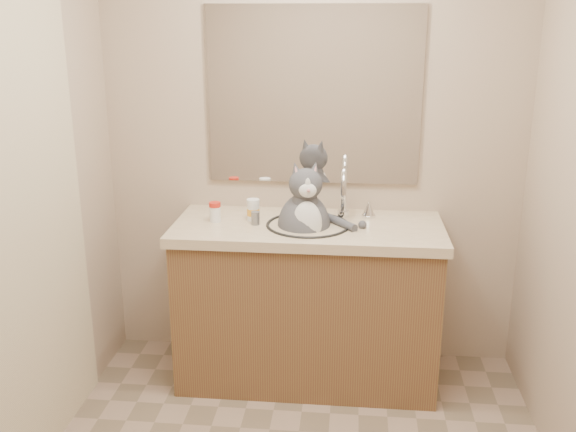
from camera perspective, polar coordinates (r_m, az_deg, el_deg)
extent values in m
cube|color=tan|center=(3.38, 2.21, 6.43)|extent=(2.20, 0.01, 2.40)
cube|color=brown|center=(3.35, 1.74, -8.06)|extent=(1.30, 0.55, 0.80)
cube|color=beige|center=(3.20, 1.80, -1.15)|extent=(1.34, 0.59, 0.05)
torus|color=black|center=(3.17, 1.78, -0.80)|extent=(0.42, 0.42, 0.02)
ellipsoid|color=white|center=(3.19, 1.77, -2.11)|extent=(0.40, 0.40, 0.15)
cylinder|color=silver|center=(3.30, 4.96, 1.64)|extent=(0.03, 0.03, 0.18)
torus|color=silver|center=(3.21, 4.98, 2.88)|extent=(0.03, 0.16, 0.16)
cone|color=silver|center=(3.31, 7.18, 0.74)|extent=(0.06, 0.06, 0.08)
cube|color=white|center=(3.33, 2.24, 10.60)|extent=(1.10, 0.02, 0.90)
cube|color=beige|center=(2.64, -23.06, -2.58)|extent=(0.01, 1.20, 1.90)
ellipsoid|color=#4D4D52|center=(3.19, 1.42, -1.13)|extent=(0.32, 0.35, 0.36)
ellipsoid|color=silver|center=(3.08, 1.70, -0.71)|extent=(0.16, 0.11, 0.23)
ellipsoid|color=#4D4D52|center=(3.08, 1.57, 2.84)|extent=(0.19, 0.17, 0.16)
ellipsoid|color=silver|center=(3.03, 1.75, 2.29)|extent=(0.09, 0.06, 0.07)
sphere|color=#D88C8C|center=(3.00, 1.83, 2.29)|extent=(0.02, 0.02, 0.02)
cone|color=#4D4D52|center=(3.07, 0.70, 4.19)|extent=(0.08, 0.07, 0.08)
cone|color=#4D4D52|center=(3.09, 2.39, 4.24)|extent=(0.08, 0.07, 0.08)
cylinder|color=#4D4D52|center=(3.17, 4.64, -0.55)|extent=(0.18, 0.21, 0.04)
cylinder|color=white|center=(3.24, -6.50, 0.17)|extent=(0.07, 0.07, 0.08)
cylinder|color=red|center=(3.22, -6.53, 1.02)|extent=(0.08, 0.08, 0.02)
cylinder|color=white|center=(3.24, -3.11, 0.37)|extent=(0.08, 0.08, 0.09)
cylinder|color=gold|center=(3.24, -3.11, 0.37)|extent=(0.08, 0.08, 0.04)
cylinder|color=white|center=(3.23, -3.13, 1.30)|extent=(0.08, 0.08, 0.02)
cylinder|color=slate|center=(3.18, -2.91, -0.19)|extent=(0.05, 0.05, 0.07)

